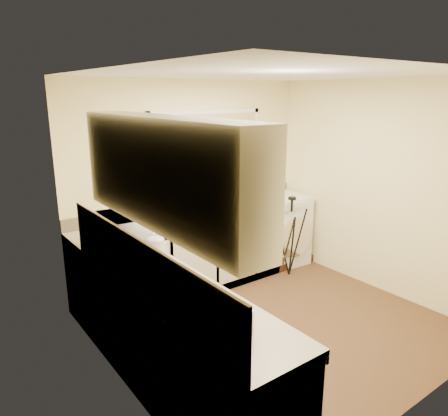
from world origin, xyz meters
TOP-DOWN VIEW (x-y plane):
  - floor at (0.00, 0.00)m, footprint 3.20×3.20m
  - ceiling at (0.00, 0.00)m, footprint 3.20×3.20m
  - wall_back at (0.00, 1.50)m, footprint 3.20×0.00m
  - wall_front at (0.00, -1.50)m, footprint 3.20×0.00m
  - wall_left at (-1.60, 0.00)m, footprint 0.00×3.00m
  - wall_right at (1.60, 0.00)m, footprint 0.00×3.00m
  - base_cabinet_back at (-0.33, 1.20)m, footprint 2.55×0.60m
  - base_cabinet_left at (-1.30, -0.30)m, footprint 0.54×2.40m
  - worktop_back at (0.00, 1.20)m, footprint 3.20×0.60m
  - worktop_left at (-1.30, -0.30)m, footprint 0.60×2.40m
  - upper_cabinet at (-1.44, -0.45)m, footprint 0.28×1.90m
  - splashback_left at (-1.59, -0.30)m, footprint 0.02×2.40m
  - splashback_back at (0.00, 1.49)m, footprint 3.20×0.02m
  - window_glass at (0.20, 1.49)m, footprint 1.50×0.02m
  - window_blind at (0.20, 1.46)m, footprint 1.50×0.02m
  - windowsill at (0.20, 1.43)m, footprint 1.60×0.14m
  - sink at (0.20, 1.20)m, footprint 0.82×0.46m
  - faucet at (0.20, 1.38)m, footprint 0.03×0.03m
  - washing_machine at (1.21, 1.22)m, footprint 0.71×0.69m
  - laptop at (-0.55, 1.19)m, footprint 0.35×0.34m
  - kettle at (-1.19, 0.21)m, footprint 0.15×0.15m
  - dish_rack at (0.82, 1.16)m, footprint 0.43×0.36m
  - tripod at (1.02, 0.80)m, footprint 0.55×0.55m
  - glass_jug at (-1.27, -1.08)m, footprint 0.10×0.10m
  - steel_jar at (-1.34, -0.38)m, footprint 0.08×0.08m
  - microwave at (-1.23, 0.74)m, footprint 0.44×0.59m
  - plant_b at (-0.09, 1.43)m, footprint 0.17×0.16m
  - plant_c at (0.21, 1.39)m, footprint 0.17×0.17m
  - plant_d at (0.53, 1.41)m, footprint 0.23×0.20m
  - soap_bottle_green at (0.84, 1.41)m, footprint 0.09×0.09m
  - soap_bottle_clear at (0.95, 1.40)m, footprint 0.10×0.10m
  - cup_back at (1.03, 1.31)m, footprint 0.15×0.15m
  - cup_left at (-1.33, -0.71)m, footprint 0.13×0.13m

SIDE VIEW (x-z plane):
  - floor at x=0.00m, z-range 0.00..0.00m
  - base_cabinet_back at x=-0.33m, z-range 0.00..0.86m
  - base_cabinet_left at x=-1.30m, z-range 0.00..0.86m
  - washing_machine at x=1.21m, z-range 0.00..0.95m
  - tripod at x=1.02m, z-range 0.00..1.04m
  - worktop_back at x=0.00m, z-range 0.86..0.90m
  - worktop_left at x=-1.30m, z-range 0.86..0.90m
  - sink at x=0.20m, z-range 0.90..0.93m
  - dish_rack at x=0.82m, z-range 0.90..0.96m
  - cup_left at x=-1.33m, z-range 0.90..1.00m
  - cup_back at x=1.03m, z-range 0.90..1.00m
  - steel_jar at x=-1.34m, z-range 0.90..1.01m
  - laptop at x=-0.55m, z-range 0.85..1.07m
  - splashback_back at x=0.00m, z-range 0.90..1.04m
  - glass_jug at x=-1.27m, z-range 0.90..1.04m
  - kettle at x=-1.19m, z-range 0.90..1.10m
  - faucet at x=0.20m, z-range 0.90..1.14m
  - windowsill at x=0.20m, z-range 1.02..1.05m
  - microwave at x=-1.23m, z-range 0.90..1.21m
  - splashback_left at x=-1.59m, z-range 0.90..1.35m
  - soap_bottle_clear at x=0.95m, z-range 1.05..1.23m
  - soap_bottle_green at x=0.84m, z-range 1.05..1.29m
  - plant_c at x=0.21m, z-range 1.05..1.30m
  - plant_d at x=0.53m, z-range 1.05..1.30m
  - plant_b at x=-0.09m, z-range 1.05..1.31m
  - wall_back at x=0.00m, z-range -0.38..2.83m
  - wall_front at x=0.00m, z-range -0.38..2.83m
  - wall_left at x=-1.60m, z-range -0.27..2.73m
  - wall_right at x=1.60m, z-range -0.27..2.73m
  - window_glass at x=0.20m, z-range 1.05..2.05m
  - upper_cabinet at x=-1.44m, z-range 1.45..2.15m
  - window_blind at x=0.20m, z-range 1.80..2.05m
  - ceiling at x=0.00m, z-range 2.45..2.45m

